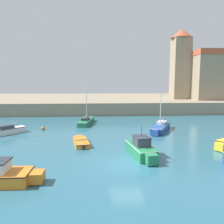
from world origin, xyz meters
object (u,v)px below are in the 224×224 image
sailboat_blue_2 (161,127)px  church (199,74)px  sailboat_green_4 (86,121)px  sailboat_white_7 (0,132)px  motorboat_green_6 (141,149)px  dinghy_orange_3 (81,142)px  mooring_buoy (43,128)px

sailboat_blue_2 → church: bearing=57.1°
sailboat_green_4 → sailboat_white_7: sailboat_white_7 is taller
sailboat_blue_2 → motorboat_green_6: (-4.41, -9.52, 0.13)m
sailboat_blue_2 → sailboat_green_4: bearing=150.9°
dinghy_orange_3 → sailboat_green_4: sailboat_green_4 is taller
dinghy_orange_3 → mooring_buoy: (-5.44, 6.89, -0.00)m
church → motorboat_green_6: bearing=-120.9°
dinghy_orange_3 → sailboat_green_4: (-0.04, 10.98, 0.21)m
sailboat_green_4 → motorboat_green_6: sailboat_green_4 is taller
motorboat_green_6 → sailboat_white_7: size_ratio=0.90×
motorboat_green_6 → sailboat_green_4: bearing=109.9°
sailboat_green_4 → sailboat_blue_2: bearing=-29.1°
dinghy_orange_3 → church: (27.06, 32.18, 8.07)m
sailboat_green_4 → motorboat_green_6: bearing=-70.1°
dinghy_orange_3 → motorboat_green_6: 6.71m
sailboat_blue_2 → dinghy_orange_3: (-9.78, -5.51, -0.25)m
sailboat_white_7 → mooring_buoy: 5.02m
motorboat_green_6 → sailboat_white_7: (-15.08, 8.25, -0.17)m
dinghy_orange_3 → church: bearing=49.9°
sailboat_blue_2 → mooring_buoy: (-15.22, 1.37, -0.25)m
motorboat_green_6 → church: (21.70, 36.19, 7.69)m
dinghy_orange_3 → motorboat_green_6: size_ratio=0.91×
mooring_buoy → church: (32.51, 25.30, 8.07)m
motorboat_green_6 → sailboat_white_7: sailboat_white_7 is taller
sailboat_green_4 → sailboat_white_7: 11.78m
sailboat_green_4 → motorboat_green_6: size_ratio=1.36×
motorboat_green_6 → mooring_buoy: bearing=134.8°
sailboat_green_4 → church: 35.30m
sailboat_green_4 → church: size_ratio=0.38×
dinghy_orange_3 → sailboat_white_7: (-9.71, 4.25, 0.21)m
sailboat_green_4 → church: church is taller
mooring_buoy → church: church is taller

